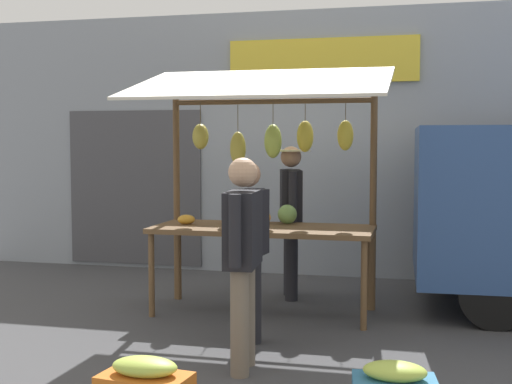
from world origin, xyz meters
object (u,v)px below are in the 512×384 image
Objects in this scene: market_stall at (263,160)px; shopper_with_shopping_bag at (243,249)px; vendor_with_sunhat at (291,208)px; shopper_in_striped_shirt at (248,242)px.

market_stall reaches higher than shopper_with_shopping_bag.
shopper_with_shopping_bag is (-0.10, 2.48, -0.07)m from vendor_with_sunhat.
market_stall is 1.37m from shopper_in_striped_shirt.
vendor_with_sunhat is 2.48m from shopper_with_shopping_bag.
market_stall reaches higher than shopper_in_striped_shirt.
vendor_with_sunhat is 1.90m from shopper_in_striped_shirt.
vendor_with_sunhat reaches higher than shopper_in_striped_shirt.
shopper_in_striped_shirt is (-0.14, 1.20, -0.65)m from market_stall.
shopper_with_shopping_bag is at bearing -11.97° from vendor_with_sunhat.
shopper_in_striped_shirt is at bearing 6.72° from shopper_with_shopping_bag.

